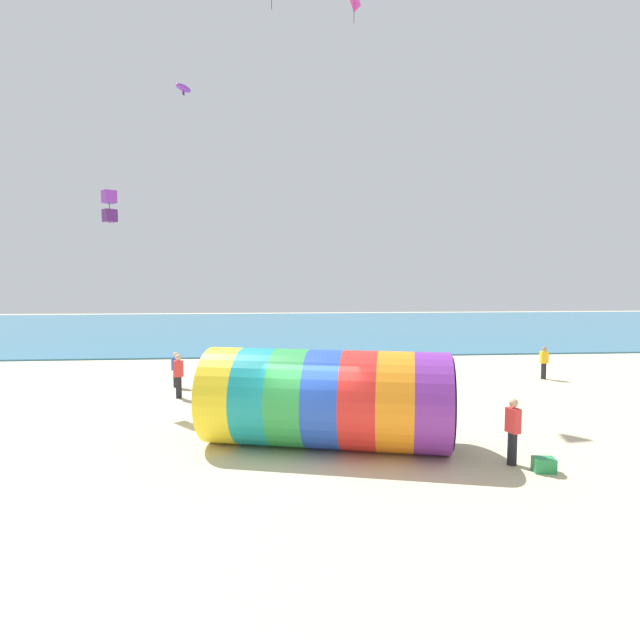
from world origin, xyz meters
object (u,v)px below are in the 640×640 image
bystander_far_left (176,369)px  bystander_near_water (178,376)px  kite_purple_box (109,206)px  bystander_mid_beach (544,363)px  kite_purple_parafoil (183,88)px  giant_inflatable_tube (327,399)px  kite_handler (513,431)px  cooler_box (544,465)px

bystander_far_left → bystander_near_water: bearing=-75.9°
kite_purple_box → bystander_far_left: (2.08, 1.75, -6.90)m
bystander_mid_beach → bystander_near_water: bearing=-171.5°
kite_purple_parafoil → bystander_near_water: kite_purple_parafoil is taller
kite_purple_parafoil → bystander_far_left: 16.60m
giant_inflatable_tube → bystander_mid_beach: size_ratio=4.69×
kite_purple_parafoil → bystander_far_left: (0.72, -7.36, -14.86)m
kite_handler → cooler_box: (0.57, -0.54, -0.71)m
kite_handler → cooler_box: bearing=-43.4°
bystander_near_water → cooler_box: 13.76m
kite_handler → kite_purple_parafoil: 25.66m
giant_inflatable_tube → cooler_box: (5.21, -2.34, -1.22)m
cooler_box → kite_purple_parafoil: bearing=123.1°
cooler_box → kite_purple_box: bearing=145.4°
bystander_near_water → cooler_box: (10.61, -8.73, -0.74)m
bystander_near_water → bystander_mid_beach: bearing=8.5°
kite_purple_box → cooler_box: (13.22, -9.12, -7.52)m
kite_purple_box → kite_purple_parafoil: bearing=81.5°
cooler_box → giant_inflatable_tube: bearing=155.8°
giant_inflatable_tube → bystander_near_water: bearing=130.2°
kite_purple_box → bystander_mid_beach: 20.73m
kite_purple_parafoil → bystander_near_water: (1.25, -9.49, -14.74)m
bystander_near_water → bystander_mid_beach: bystander_near_water is taller
giant_inflatable_tube → bystander_far_left: size_ratio=4.68×
bystander_near_water → bystander_mid_beach: size_ratio=1.13×
bystander_far_left → cooler_box: 15.58m
kite_purple_parafoil → bystander_far_left: size_ratio=0.79×
bystander_far_left → giant_inflatable_tube: bearing=-55.1°
kite_handler → bystander_near_water: bearing=140.8°
cooler_box → kite_handler: bearing=136.6°
kite_handler → giant_inflatable_tube: bearing=158.8°
kite_handler → bystander_mid_beach: 12.68m
bystander_near_water → bystander_far_left: 2.20m
giant_inflatable_tube → kite_purple_parafoil: 22.36m
kite_purple_box → bystander_mid_beach: size_ratio=0.83×
bystander_far_left → bystander_mid_beach: bearing=1.3°
kite_purple_box → bystander_near_water: 7.27m
bystander_near_water → cooler_box: bystander_near_water is taller
kite_purple_box → cooler_box: kite_purple_box is taller
giant_inflatable_tube → kite_purple_parafoil: (-6.65, 15.88, 14.26)m
kite_purple_box → bystander_mid_beach: bearing=6.3°
kite_purple_box → bystander_far_left: bearing=40.1°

